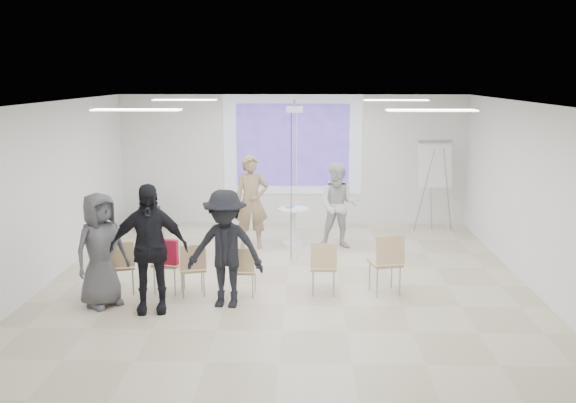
{
  "coord_description": "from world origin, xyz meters",
  "views": [
    {
      "loc": [
        0.33,
        -10.25,
        3.44
      ],
      "look_at": [
        0.0,
        0.8,
        1.25
      ],
      "focal_mm": 40.0,
      "sensor_mm": 36.0,
      "label": 1
    }
  ],
  "objects_px": {
    "av_cart": "(149,215)",
    "audience_mid": "(225,241)",
    "pedestal_table": "(293,224)",
    "chair_left_mid": "(167,260)",
    "player_left": "(251,196)",
    "chair_center": "(243,267)",
    "chair_far_left": "(121,263)",
    "flipchart_easel": "(435,165)",
    "chair_right_inner": "(324,264)",
    "chair_left_inner": "(193,265)",
    "audience_outer": "(100,243)",
    "laptop": "(192,266)",
    "player_right": "(339,201)",
    "chair_right_far": "(387,259)",
    "audience_left": "(148,239)"
  },
  "relations": [
    {
      "from": "player_left",
      "to": "av_cart",
      "type": "bearing_deg",
      "value": 140.34
    },
    {
      "from": "chair_center",
      "to": "chair_left_inner",
      "type": "bearing_deg",
      "value": -177.04
    },
    {
      "from": "player_right",
      "to": "chair_far_left",
      "type": "xyz_separation_m",
      "value": [
        -3.57,
        -2.93,
        -0.44
      ]
    },
    {
      "from": "chair_right_inner",
      "to": "chair_center",
      "type": "bearing_deg",
      "value": -173.96
    },
    {
      "from": "player_right",
      "to": "chair_right_inner",
      "type": "xyz_separation_m",
      "value": [
        -0.37,
        -2.88,
        -0.44
      ]
    },
    {
      "from": "chair_far_left",
      "to": "chair_left_inner",
      "type": "distance_m",
      "value": 1.15
    },
    {
      "from": "chair_far_left",
      "to": "flipchart_easel",
      "type": "xyz_separation_m",
      "value": [
        5.74,
        4.36,
        0.99
      ]
    },
    {
      "from": "player_left",
      "to": "chair_left_mid",
      "type": "bearing_deg",
      "value": -120.43
    },
    {
      "from": "chair_left_mid",
      "to": "chair_right_inner",
      "type": "height_order",
      "value": "chair_left_mid"
    },
    {
      "from": "player_right",
      "to": "laptop",
      "type": "distance_m",
      "value": 3.83
    },
    {
      "from": "av_cart",
      "to": "chair_right_far",
      "type": "bearing_deg",
      "value": -51.58
    },
    {
      "from": "player_right",
      "to": "chair_right_inner",
      "type": "distance_m",
      "value": 2.94
    },
    {
      "from": "chair_right_far",
      "to": "flipchart_easel",
      "type": "relative_size",
      "value": 0.49
    },
    {
      "from": "av_cart",
      "to": "audience_mid",
      "type": "bearing_deg",
      "value": -74.31
    },
    {
      "from": "chair_center",
      "to": "player_right",
      "type": "bearing_deg",
      "value": 64.07
    },
    {
      "from": "chair_center",
      "to": "chair_far_left",
      "type": "bearing_deg",
      "value": -179.03
    },
    {
      "from": "audience_outer",
      "to": "flipchart_easel",
      "type": "bearing_deg",
      "value": -10.0
    },
    {
      "from": "av_cart",
      "to": "audience_outer",
      "type": "bearing_deg",
      "value": -94.65
    },
    {
      "from": "player_left",
      "to": "chair_left_inner",
      "type": "bearing_deg",
      "value": -111.67
    },
    {
      "from": "chair_center",
      "to": "player_left",
      "type": "bearing_deg",
      "value": 95.04
    },
    {
      "from": "player_right",
      "to": "flipchart_easel",
      "type": "height_order",
      "value": "flipchart_easel"
    },
    {
      "from": "player_left",
      "to": "chair_right_inner",
      "type": "xyz_separation_m",
      "value": [
        1.38,
        -2.84,
        -0.55
      ]
    },
    {
      "from": "pedestal_table",
      "to": "player_left",
      "type": "relative_size",
      "value": 0.37
    },
    {
      "from": "chair_far_left",
      "to": "chair_left_mid",
      "type": "bearing_deg",
      "value": -10.49
    },
    {
      "from": "laptop",
      "to": "audience_outer",
      "type": "xyz_separation_m",
      "value": [
        -1.27,
        -0.54,
        0.51
      ]
    },
    {
      "from": "flipchart_easel",
      "to": "av_cart",
      "type": "xyz_separation_m",
      "value": [
        -6.36,
        -0.01,
        -1.18
      ]
    },
    {
      "from": "chair_far_left",
      "to": "chair_left_mid",
      "type": "height_order",
      "value": "chair_left_mid"
    },
    {
      "from": "player_left",
      "to": "laptop",
      "type": "distance_m",
      "value": 3.0
    },
    {
      "from": "player_left",
      "to": "chair_far_left",
      "type": "height_order",
      "value": "player_left"
    },
    {
      "from": "laptop",
      "to": "chair_right_inner",
      "type": "bearing_deg",
      "value": 165.12
    },
    {
      "from": "chair_far_left",
      "to": "chair_center",
      "type": "xyz_separation_m",
      "value": [
        1.94,
        -0.06,
        -0.04
      ]
    },
    {
      "from": "player_left",
      "to": "laptop",
      "type": "relative_size",
      "value": 6.76
    },
    {
      "from": "av_cart",
      "to": "audience_left",
      "type": "bearing_deg",
      "value": -86.32
    },
    {
      "from": "chair_left_mid",
      "to": "laptop",
      "type": "xyz_separation_m",
      "value": [
        0.42,
        -0.05,
        -0.09
      ]
    },
    {
      "from": "player_left",
      "to": "chair_far_left",
      "type": "bearing_deg",
      "value": -131.01
    },
    {
      "from": "chair_center",
      "to": "flipchart_easel",
      "type": "xyz_separation_m",
      "value": [
        3.79,
        4.41,
        1.03
      ]
    },
    {
      "from": "chair_left_mid",
      "to": "av_cart",
      "type": "bearing_deg",
      "value": 120.35
    },
    {
      "from": "audience_outer",
      "to": "flipchart_easel",
      "type": "distance_m",
      "value": 7.65
    },
    {
      "from": "audience_outer",
      "to": "player_left",
      "type": "bearing_deg",
      "value": 10.25
    },
    {
      "from": "pedestal_table",
      "to": "chair_left_mid",
      "type": "height_order",
      "value": "chair_left_mid"
    },
    {
      "from": "pedestal_table",
      "to": "chair_right_inner",
      "type": "distance_m",
      "value": 3.14
    },
    {
      "from": "pedestal_table",
      "to": "chair_left_inner",
      "type": "relative_size",
      "value": 0.91
    },
    {
      "from": "chair_left_mid",
      "to": "chair_right_far",
      "type": "relative_size",
      "value": 0.94
    },
    {
      "from": "audience_outer",
      "to": "av_cart",
      "type": "distance_m",
      "value": 4.92
    },
    {
      "from": "chair_center",
      "to": "chair_right_far",
      "type": "distance_m",
      "value": 2.26
    },
    {
      "from": "player_left",
      "to": "flipchart_easel",
      "type": "xyz_separation_m",
      "value": [
        3.92,
        1.48,
        0.44
      ]
    },
    {
      "from": "chair_center",
      "to": "av_cart",
      "type": "xyz_separation_m",
      "value": [
        -2.56,
        4.4,
        -0.15
      ]
    },
    {
      "from": "chair_left_mid",
      "to": "flipchart_easel",
      "type": "bearing_deg",
      "value": 53.52
    },
    {
      "from": "chair_far_left",
      "to": "av_cart",
      "type": "bearing_deg",
      "value": 81.45
    },
    {
      "from": "player_left",
      "to": "audience_outer",
      "type": "xyz_separation_m",
      "value": [
        -1.97,
        -3.39,
        -0.09
      ]
    }
  ]
}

